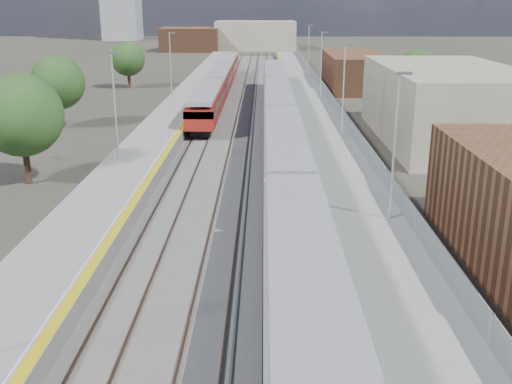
{
  "coord_description": "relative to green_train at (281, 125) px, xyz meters",
  "views": [
    {
      "loc": [
        0.09,
        -7.08,
        11.69
      ],
      "look_at": [
        -0.29,
        22.69,
        2.2
      ],
      "focal_mm": 42.0,
      "sensor_mm": 36.0,
      "label": 1
    }
  ],
  "objects": [
    {
      "name": "platform_right",
      "position": [
        3.78,
        12.07,
        -1.67
      ],
      "size": [
        4.7,
        155.0,
        8.52
      ],
      "color": "slate",
      "rests_on": "ground"
    },
    {
      "name": "green_train",
      "position": [
        0.0,
        0.0,
        0.0
      ],
      "size": [
        2.85,
        79.24,
        3.13
      ],
      "color": "black",
      "rests_on": "ground"
    },
    {
      "name": "tree_a",
      "position": [
        -17.2,
        -9.12,
        2.44
      ],
      "size": [
        5.44,
        5.44,
        7.37
      ],
      "color": "#382619",
      "rests_on": "ground"
    },
    {
      "name": "tracks",
      "position": [
        -3.15,
        13.75,
        -2.1
      ],
      "size": [
        8.96,
        160.0,
        0.17
      ],
      "color": "#4C3323",
      "rests_on": "ground"
    },
    {
      "name": "ground",
      "position": [
        -1.5,
        9.57,
        -2.21
      ],
      "size": [
        320.0,
        320.0,
        0.0
      ],
      "primitive_type": "plane",
      "color": "#47443A",
      "rests_on": "ground"
    },
    {
      "name": "tree_d",
      "position": [
        18.45,
        31.99,
        1.48
      ],
      "size": [
        4.33,
        4.33,
        5.86
      ],
      "color": "#382619",
      "rests_on": "ground"
    },
    {
      "name": "buildings",
      "position": [
        -19.62,
        98.17,
        8.5
      ],
      "size": [
        72.0,
        185.5,
        40.0
      ],
      "color": "brown",
      "rests_on": "ground"
    },
    {
      "name": "ballast_bed",
      "position": [
        -3.75,
        12.07,
        -2.18
      ],
      "size": [
        10.5,
        155.0,
        0.06
      ],
      "primitive_type": "cube",
      "color": "#565451",
      "rests_on": "ground"
    },
    {
      "name": "platform_left",
      "position": [
        -10.55,
        12.06,
        -1.69
      ],
      "size": [
        4.3,
        155.0,
        8.52
      ],
      "color": "slate",
      "rests_on": "ground"
    },
    {
      "name": "tree_c",
      "position": [
        -20.42,
        37.49,
        1.84
      ],
      "size": [
        4.75,
        4.75,
        6.44
      ],
      "color": "#382619",
      "rests_on": "ground"
    },
    {
      "name": "red_train",
      "position": [
        -7.0,
        30.25,
        -0.22
      ],
      "size": [
        2.66,
        54.01,
        3.36
      ],
      "color": "black",
      "rests_on": "ground"
    },
    {
      "name": "tree_b",
      "position": [
        -21.0,
        9.56,
        2.13
      ],
      "size": [
        5.09,
        5.09,
        6.9
      ],
      "color": "#382619",
      "rests_on": "ground"
    }
  ]
}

